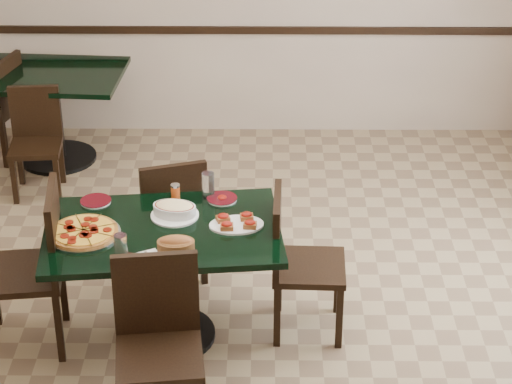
{
  "coord_description": "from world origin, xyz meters",
  "views": [
    {
      "loc": [
        0.21,
        -5.09,
        3.61
      ],
      "look_at": [
        0.16,
        0.0,
        0.87
      ],
      "focal_mm": 70.0,
      "sensor_mm": 36.0,
      "label": 1
    }
  ],
  "objects_px": {
    "back_chair_left": "(0,102)",
    "bruschetta_platter": "(236,223)",
    "back_table": "(53,100)",
    "bread_basket": "(176,244)",
    "chair_right": "(295,256)",
    "chair_near": "(158,334)",
    "chair_left": "(36,260)",
    "main_table": "(164,256)",
    "pepperoni_pizza": "(84,232)",
    "chair_far": "(172,213)",
    "back_chair_near": "(36,136)",
    "lasagna_casserole": "(175,209)"
  },
  "relations": [
    {
      "from": "back_table",
      "to": "back_chair_left",
      "type": "xyz_separation_m",
      "value": [
        -0.43,
        0.04,
        -0.04
      ]
    },
    {
      "from": "back_chair_left",
      "to": "chair_right",
      "type": "bearing_deg",
      "value": 59.29
    },
    {
      "from": "chair_far",
      "to": "lasagna_casserole",
      "type": "height_order",
      "value": "chair_far"
    },
    {
      "from": "back_table",
      "to": "back_chair_near",
      "type": "xyz_separation_m",
      "value": [
        -0.04,
        -0.5,
        -0.08
      ]
    },
    {
      "from": "back_table",
      "to": "chair_far",
      "type": "xyz_separation_m",
      "value": [
        1.09,
        -1.76,
        -0.03
      ]
    },
    {
      "from": "back_table",
      "to": "bread_basket",
      "type": "bearing_deg",
      "value": -61.64
    },
    {
      "from": "back_chair_near",
      "to": "lasagna_casserole",
      "type": "height_order",
      "value": "lasagna_casserole"
    },
    {
      "from": "pepperoni_pizza",
      "to": "chair_right",
      "type": "bearing_deg",
      "value": 8.11
    },
    {
      "from": "lasagna_casserole",
      "to": "pepperoni_pizza",
      "type": "bearing_deg",
      "value": -145.23
    },
    {
      "from": "chair_right",
      "to": "chair_near",
      "type": "bearing_deg",
      "value": 139.8
    },
    {
      "from": "chair_left",
      "to": "bread_basket",
      "type": "relative_size",
      "value": 4.71
    },
    {
      "from": "back_chair_left",
      "to": "bread_basket",
      "type": "distance_m",
      "value": 3.13
    },
    {
      "from": "chair_left",
      "to": "pepperoni_pizza",
      "type": "relative_size",
      "value": 2.42
    },
    {
      "from": "chair_left",
      "to": "pepperoni_pizza",
      "type": "bearing_deg",
      "value": 78.42
    },
    {
      "from": "chair_left",
      "to": "pepperoni_pizza",
      "type": "xyz_separation_m",
      "value": [
        0.29,
        -0.02,
        0.2
      ]
    },
    {
      "from": "bruschetta_platter",
      "to": "back_chair_left",
      "type": "bearing_deg",
      "value": 122.69
    },
    {
      "from": "chair_far",
      "to": "back_chair_left",
      "type": "relative_size",
      "value": 1.03
    },
    {
      "from": "back_table",
      "to": "bread_basket",
      "type": "xyz_separation_m",
      "value": [
        1.19,
        -2.62,
        0.27
      ]
    },
    {
      "from": "back_chair_near",
      "to": "bread_basket",
      "type": "height_order",
      "value": "bread_basket"
    },
    {
      "from": "chair_far",
      "to": "bruschetta_platter",
      "type": "bearing_deg",
      "value": 108.88
    },
    {
      "from": "back_chair_near",
      "to": "back_chair_left",
      "type": "relative_size",
      "value": 0.93
    },
    {
      "from": "chair_right",
      "to": "pepperoni_pizza",
      "type": "relative_size",
      "value": 2.19
    },
    {
      "from": "chair_left",
      "to": "back_chair_left",
      "type": "height_order",
      "value": "chair_left"
    },
    {
      "from": "pepperoni_pizza",
      "to": "bruschetta_platter",
      "type": "distance_m",
      "value": 0.86
    },
    {
      "from": "chair_far",
      "to": "chair_left",
      "type": "xyz_separation_m",
      "value": [
        -0.72,
        -0.67,
        0.07
      ]
    },
    {
      "from": "chair_right",
      "to": "bread_basket",
      "type": "distance_m",
      "value": 0.79
    },
    {
      "from": "back_table",
      "to": "lasagna_casserole",
      "type": "relative_size",
      "value": 4.19
    },
    {
      "from": "back_chair_near",
      "to": "back_table",
      "type": "bearing_deg",
      "value": 80.91
    },
    {
      "from": "chair_near",
      "to": "bread_basket",
      "type": "relative_size",
      "value": 4.45
    },
    {
      "from": "chair_near",
      "to": "back_chair_near",
      "type": "height_order",
      "value": "chair_near"
    },
    {
      "from": "chair_far",
      "to": "bruschetta_platter",
      "type": "xyz_separation_m",
      "value": [
        0.43,
        -0.59,
        0.28
      ]
    },
    {
      "from": "pepperoni_pizza",
      "to": "chair_far",
      "type": "bearing_deg",
      "value": 58.5
    },
    {
      "from": "main_table",
      "to": "pepperoni_pizza",
      "type": "xyz_separation_m",
      "value": [
        -0.43,
        -0.07,
        0.2
      ]
    },
    {
      "from": "main_table",
      "to": "back_chair_left",
      "type": "height_order",
      "value": "back_chair_left"
    },
    {
      "from": "main_table",
      "to": "chair_near",
      "type": "bearing_deg",
      "value": -93.14
    },
    {
      "from": "chair_far",
      "to": "back_chair_near",
      "type": "xyz_separation_m",
      "value": [
        -1.13,
        1.27,
        -0.05
      ]
    },
    {
      "from": "chair_far",
      "to": "chair_near",
      "type": "distance_m",
      "value": 1.32
    },
    {
      "from": "back_chair_left",
      "to": "bruschetta_platter",
      "type": "bearing_deg",
      "value": 53.92
    },
    {
      "from": "chair_right",
      "to": "back_chair_near",
      "type": "height_order",
      "value": "chair_right"
    },
    {
      "from": "chair_left",
      "to": "main_table",
      "type": "bearing_deg",
      "value": 86.71
    },
    {
      "from": "pepperoni_pizza",
      "to": "bread_basket",
      "type": "relative_size",
      "value": 1.94
    },
    {
      "from": "chair_left",
      "to": "chair_far",
      "type": "bearing_deg",
      "value": 126.07
    },
    {
      "from": "pepperoni_pizza",
      "to": "lasagna_casserole",
      "type": "relative_size",
      "value": 1.48
    },
    {
      "from": "chair_far",
      "to": "chair_right",
      "type": "height_order",
      "value": "chair_right"
    },
    {
      "from": "pepperoni_pizza",
      "to": "bruschetta_platter",
      "type": "relative_size",
      "value": 1.24
    },
    {
      "from": "chair_left",
      "to": "lasagna_casserole",
      "type": "distance_m",
      "value": 0.84
    },
    {
      "from": "back_table",
      "to": "bread_basket",
      "type": "height_order",
      "value": "bread_basket"
    },
    {
      "from": "chair_far",
      "to": "pepperoni_pizza",
      "type": "bearing_deg",
      "value": 41.23
    },
    {
      "from": "chair_left",
      "to": "bread_basket",
      "type": "xyz_separation_m",
      "value": [
        0.82,
        -0.19,
        0.22
      ]
    },
    {
      "from": "chair_far",
      "to": "chair_near",
      "type": "relative_size",
      "value": 0.94
    }
  ]
}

